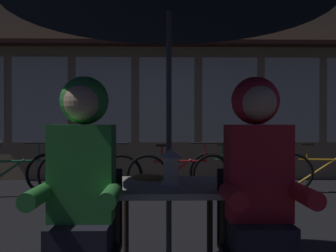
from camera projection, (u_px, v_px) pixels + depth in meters
The scene contains 13 objects.
cafe_table at pixel (169, 199), 2.49m from camera, with size 0.72×0.72×0.74m.
lantern at pixel (170, 166), 2.44m from camera, with size 0.11×0.11×0.23m.
chair_left at pixel (84, 240), 2.11m from camera, with size 0.40×0.40×0.87m.
chair_right at pixel (256, 239), 2.13m from camera, with size 0.40×0.40×0.87m.
person_left_hooded at pixel (82, 177), 2.05m from camera, with size 0.45×0.56×1.40m.
person_right_hooded at pixel (259, 177), 2.07m from camera, with size 0.45×0.56×1.40m.
shopfront_building at pixel (167, 29), 7.86m from camera, with size 10.00×0.93×6.20m.
bicycle_nearest at pixel (13, 174), 5.89m from camera, with size 1.65×0.44×0.84m.
bicycle_second at pixel (89, 174), 5.90m from camera, with size 1.68×0.19×0.84m.
bicycle_third at pixel (180, 174), 5.90m from camera, with size 1.68×0.19×0.84m.
bicycle_fourth at pixel (240, 172), 6.13m from camera, with size 1.66×0.34×0.84m.
bicycle_fifth at pixel (325, 172), 6.12m from camera, with size 1.66×0.36×0.84m.
book at pixel (149, 177), 2.70m from camera, with size 0.20×0.14×0.02m, color olive.
Camera 1 is at (-0.06, -2.48, 1.14)m, focal length 40.65 mm.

